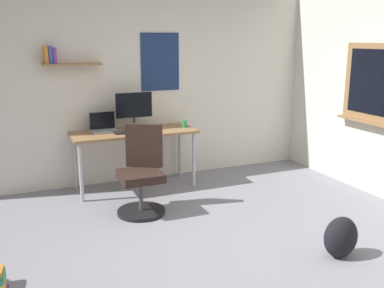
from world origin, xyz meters
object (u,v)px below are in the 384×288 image
object	(u,v)px
keyboard	(129,132)
coffee_mug	(184,124)
backpack	(341,237)
office_chair	(142,176)
computer_mouse	(151,130)
desk	(134,137)
laptop	(103,127)
monitor_primary	(134,108)

from	to	relation	value
keyboard	coffee_mug	bearing A→B (deg)	3.86
keyboard	backpack	xyz separation A→B (m)	(1.21, -2.39, -0.56)
office_chair	computer_mouse	bearing A→B (deg)	64.19
desk	office_chair	xyz separation A→B (m)	(-0.15, -0.80, -0.25)
desk	laptop	world-z (taller)	laptop
monitor_primary	backpack	distance (m)	2.90
keyboard	coffee_mug	world-z (taller)	coffee_mug
laptop	monitor_primary	world-z (taller)	monitor_primary
office_chair	keyboard	world-z (taller)	office_chair
laptop	backpack	bearing A→B (deg)	-60.51
office_chair	backpack	world-z (taller)	office_chair
keyboard	computer_mouse	xyz separation A→B (m)	(0.28, -0.00, 0.01)
laptop	monitor_primary	bearing A→B (deg)	-7.18
office_chair	keyboard	xyz separation A→B (m)	(0.07, 0.72, 0.34)
computer_mouse	office_chair	bearing A→B (deg)	-115.81
laptop	coffee_mug	xyz separation A→B (m)	(1.01, -0.17, -0.01)
coffee_mug	backpack	size ratio (longest dim) A/B	0.25
keyboard	monitor_primary	bearing A→B (deg)	56.01
laptop	coffee_mug	bearing A→B (deg)	-9.47
laptop	coffee_mug	size ratio (longest dim) A/B	3.37
computer_mouse	backpack	world-z (taller)	computer_mouse
monitor_primary	coffee_mug	xyz separation A→B (m)	(0.63, -0.12, -0.22)
keyboard	desk	bearing A→B (deg)	44.24
computer_mouse	keyboard	bearing A→B (deg)	180.00
keyboard	office_chair	bearing A→B (deg)	-95.45
laptop	monitor_primary	xyz separation A→B (m)	(0.38, -0.05, 0.22)
keyboard	backpack	size ratio (longest dim) A/B	1.00
office_chair	coffee_mug	bearing A→B (deg)	43.57
desk	coffee_mug	xyz separation A→B (m)	(0.67, -0.02, 0.12)
laptop	computer_mouse	world-z (taller)	laptop
monitor_primary	coffee_mug	world-z (taller)	monitor_primary
monitor_primary	backpack	xyz separation A→B (m)	(1.09, -2.56, -0.82)
office_chair	keyboard	size ratio (longest dim) A/B	2.57
backpack	coffee_mug	bearing A→B (deg)	100.79
monitor_primary	computer_mouse	size ratio (longest dim) A/B	4.46
office_chair	keyboard	distance (m)	0.80
backpack	computer_mouse	bearing A→B (deg)	111.20
office_chair	laptop	size ratio (longest dim) A/B	3.06
computer_mouse	backpack	bearing A→B (deg)	-68.80
desk	office_chair	bearing A→B (deg)	-100.35
laptop	backpack	world-z (taller)	laptop
laptop	backpack	xyz separation A→B (m)	(1.47, -2.61, -0.60)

